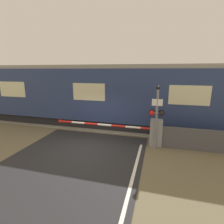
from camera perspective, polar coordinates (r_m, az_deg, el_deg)
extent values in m
plane|color=#6B6047|center=(9.05, -8.44, -11.34)|extent=(80.00, 80.00, 0.00)
cube|color=gray|center=(12.41, -1.38, -4.15)|extent=(36.00, 3.20, 0.03)
cube|color=#595451|center=(11.73, -2.38, -4.88)|extent=(36.00, 0.08, 0.10)
cube|color=#595451|center=(13.05, -0.47, -2.95)|extent=(36.00, 0.08, 0.10)
cube|color=black|center=(12.57, -4.88, -2.61)|extent=(19.16, 2.34, 0.60)
cube|color=navy|center=(12.17, -5.06, 6.17)|extent=(20.83, 2.75, 3.27)
cube|color=gray|center=(12.08, -5.24, 14.47)|extent=(20.41, 2.53, 0.24)
cube|color=beige|center=(10.14, 23.92, 4.99)|extent=(2.08, 0.02, 1.05)
cube|color=beige|center=(10.86, -7.62, 6.52)|extent=(2.08, 0.02, 1.05)
cube|color=beige|center=(14.10, -29.78, 6.46)|extent=(2.08, 0.02, 1.05)
cube|color=gray|center=(9.19, 14.18, -6.58)|extent=(0.60, 0.44, 1.38)
cylinder|color=gray|center=(9.13, 14.25, -5.48)|extent=(0.16, 0.16, 0.18)
cylinder|color=red|center=(9.14, 11.79, -5.32)|extent=(0.78, 0.11, 0.11)
cylinder|color=white|center=(9.21, 6.91, -4.98)|extent=(0.78, 0.11, 0.11)
cylinder|color=red|center=(9.35, 2.14, -4.61)|extent=(0.78, 0.11, 0.11)
cylinder|color=white|center=(9.54, -2.46, -4.22)|extent=(0.78, 0.11, 0.11)
cylinder|color=red|center=(9.80, -6.84, -3.83)|extent=(0.78, 0.11, 0.11)
cylinder|color=white|center=(10.11, -10.97, -3.44)|extent=(0.78, 0.11, 0.11)
cylinder|color=red|center=(10.47, -14.83, -3.06)|extent=(0.78, 0.11, 0.11)
cylinder|color=red|center=(10.67, -16.66, -2.87)|extent=(0.20, 0.02, 0.20)
cylinder|color=gray|center=(8.65, 14.24, -2.58)|extent=(0.11, 0.11, 2.90)
cube|color=gray|center=(8.56, 14.37, -0.34)|extent=(0.57, 0.07, 0.07)
sphere|color=red|center=(8.52, 12.85, -0.33)|extent=(0.24, 0.24, 0.24)
sphere|color=black|center=(8.51, 15.88, -0.51)|extent=(0.24, 0.24, 0.24)
cylinder|color=black|center=(8.62, 12.89, -0.16)|extent=(0.30, 0.06, 0.30)
cylinder|color=black|center=(8.62, 15.88, -0.34)|extent=(0.30, 0.06, 0.30)
cube|color=white|center=(8.42, 14.57, 3.04)|extent=(0.49, 0.02, 0.31)
sphere|color=black|center=(8.36, 14.86, 7.67)|extent=(0.18, 0.18, 0.18)
cube|color=#4C4C51|center=(9.40, 28.06, -8.27)|extent=(4.00, 0.06, 1.10)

